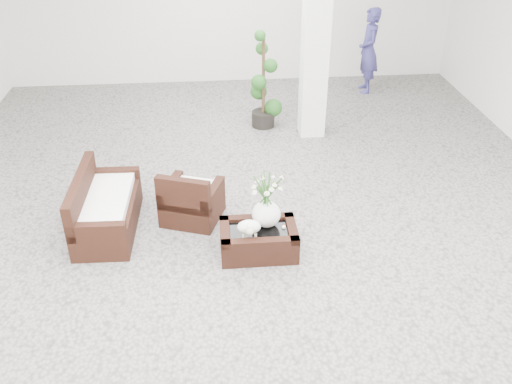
{
  "coord_description": "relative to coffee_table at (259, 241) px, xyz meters",
  "views": [
    {
      "loc": [
        -0.52,
        -5.86,
        4.12
      ],
      "look_at": [
        0.0,
        -0.1,
        0.62
      ],
      "focal_mm": 39.54,
      "sensor_mm": 36.0,
      "label": 1
    }
  ],
  "objects": [
    {
      "name": "topiary",
      "position": [
        0.42,
        3.61,
        0.67
      ],
      "size": [
        0.44,
        0.44,
        1.65
      ],
      "primitive_type": null,
      "color": "#1B4716",
      "rests_on": "ground"
    },
    {
      "name": "tealight",
      "position": [
        0.3,
        0.02,
        0.17
      ],
      "size": [
        0.04,
        0.04,
        0.03
      ],
      "primitive_type": "cylinder",
      "color": "white",
      "rests_on": "coffee_table"
    },
    {
      "name": "column",
      "position": [
        1.2,
        3.26,
        1.59
      ],
      "size": [
        0.4,
        0.4,
        3.5
      ],
      "primitive_type": "cube",
      "color": "white",
      "rests_on": "ground"
    },
    {
      "name": "armchair",
      "position": [
        -0.79,
        0.8,
        0.21
      ],
      "size": [
        0.87,
        0.86,
        0.74
      ],
      "primitive_type": "cube",
      "rotation": [
        0.0,
        0.0,
        2.79
      ],
      "color": "black",
      "rests_on": "ground"
    },
    {
      "name": "ground",
      "position": [
        0.0,
        0.46,
        -0.16
      ],
      "size": [
        11.0,
        11.0,
        0.0
      ],
      "primitive_type": "plane",
      "color": "gray",
      "rests_on": "ground"
    },
    {
      "name": "loveseat",
      "position": [
        -1.84,
        0.66,
        0.22
      ],
      "size": [
        0.72,
        1.44,
        0.76
      ],
      "primitive_type": "cube",
      "rotation": [
        0.0,
        0.0,
        1.54
      ],
      "color": "black",
      "rests_on": "ground"
    },
    {
      "name": "planter_narcissus",
      "position": [
        0.1,
        0.1,
        0.56
      ],
      "size": [
        0.44,
        0.44,
        0.8
      ],
      "primitive_type": null,
      "color": "white",
      "rests_on": "coffee_table"
    },
    {
      "name": "sheep_figurine",
      "position": [
        -0.12,
        -0.1,
        0.26
      ],
      "size": [
        0.28,
        0.23,
        0.21
      ],
      "primitive_type": "ellipsoid",
      "color": "white",
      "rests_on": "coffee_table"
    },
    {
      "name": "coffee_table",
      "position": [
        0.0,
        0.0,
        0.0
      ],
      "size": [
        0.9,
        0.6,
        0.31
      ],
      "primitive_type": "cube",
      "color": "black",
      "rests_on": "ground"
    },
    {
      "name": "shopper",
      "position": [
        2.62,
        5.1,
        0.66
      ],
      "size": [
        0.42,
        0.61,
        1.64
      ],
      "primitive_type": "imported",
      "rotation": [
        0.0,
        0.0,
        -1.62
      ],
      "color": "navy",
      "rests_on": "ground"
    }
  ]
}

